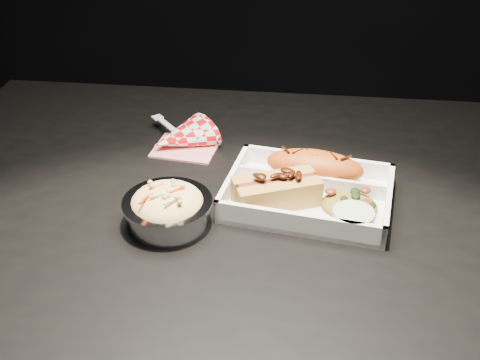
% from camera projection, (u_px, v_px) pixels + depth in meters
% --- Properties ---
extents(dining_table, '(1.20, 0.80, 0.75)m').
position_uv_depth(dining_table, '(260.00, 240.00, 1.00)').
color(dining_table, black).
rests_on(dining_table, ground).
extents(food_tray, '(0.27, 0.22, 0.04)m').
position_uv_depth(food_tray, '(308.00, 196.00, 0.93)').
color(food_tray, white).
rests_on(food_tray, dining_table).
extents(fried_pastry, '(0.17, 0.09, 0.05)m').
position_uv_depth(fried_pastry, '(315.00, 166.00, 0.97)').
color(fried_pastry, '#B84A12').
rests_on(fried_pastry, food_tray).
extents(hotdog, '(0.14, 0.10, 0.06)m').
position_uv_depth(hotdog, '(276.00, 189.00, 0.91)').
color(hotdog, '#BB893F').
rests_on(hotdog, food_tray).
extents(fried_rice_mound, '(0.10, 0.08, 0.03)m').
position_uv_depth(fried_rice_mound, '(350.00, 199.00, 0.90)').
color(fried_rice_mound, olive).
rests_on(fried_rice_mound, food_tray).
extents(cupcake_liner, '(0.06, 0.06, 0.03)m').
position_uv_depth(cupcake_liner, '(353.00, 220.00, 0.86)').
color(cupcake_liner, '#BAD29E').
rests_on(cupcake_liner, food_tray).
extents(foil_coleslaw_cup, '(0.13, 0.13, 0.07)m').
position_uv_depth(foil_coleslaw_cup, '(168.00, 207.00, 0.87)').
color(foil_coleslaw_cup, silver).
rests_on(foil_coleslaw_cup, dining_table).
extents(napkin_fork, '(0.15, 0.15, 0.10)m').
position_uv_depth(napkin_fork, '(181.00, 138.00, 1.08)').
color(napkin_fork, red).
rests_on(napkin_fork, dining_table).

